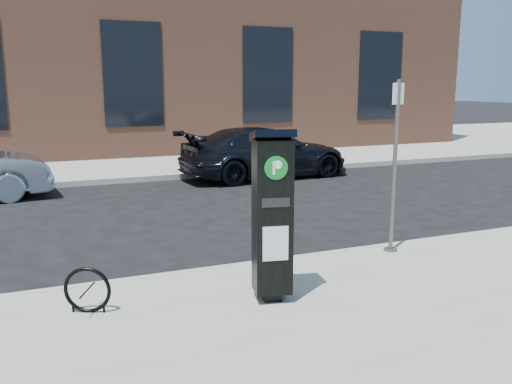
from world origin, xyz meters
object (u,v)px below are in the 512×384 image
parking_kiosk (272,214)px  bike_rack (87,290)px  sign_pole (394,168)px  car_dark (265,152)px

parking_kiosk → bike_rack: bearing=-179.8°
parking_kiosk → bike_rack: size_ratio=3.80×
bike_rack → sign_pole: bearing=32.3°
bike_rack → car_dark: size_ratio=0.11×
parking_kiosk → bike_rack: parking_kiosk is taller
parking_kiosk → sign_pole: bearing=35.2°
bike_rack → car_dark: car_dark is taller
car_dark → bike_rack: bearing=140.4°
sign_pole → bike_rack: sign_pole is taller
car_dark → parking_kiosk: bearing=152.3°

